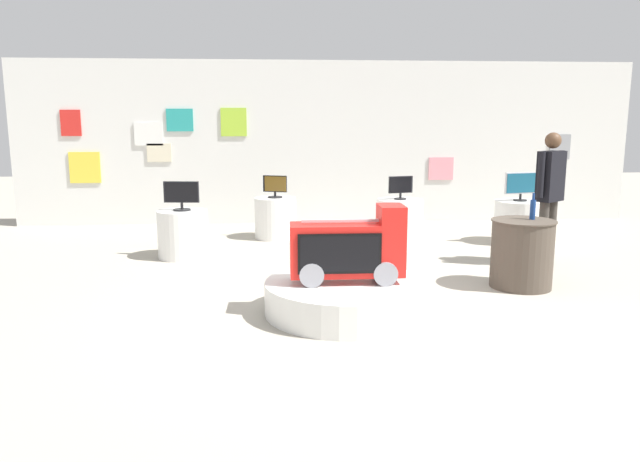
# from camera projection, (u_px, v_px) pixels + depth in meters

# --- Properties ---
(ground_plane) EXTENTS (30.00, 30.00, 0.00)m
(ground_plane) POSITION_uv_depth(u_px,v_px,m) (373.00, 304.00, 6.12)
(ground_plane) COLOR #A8A091
(back_wall_display) EXTENTS (11.06, 0.13, 2.88)m
(back_wall_display) POSITION_uv_depth(u_px,v_px,m) (328.00, 143.00, 10.81)
(back_wall_display) COLOR silver
(back_wall_display) RESTS_ON ground
(main_display_pedestal) EXTENTS (1.58, 1.58, 0.31)m
(main_display_pedestal) POSITION_uv_depth(u_px,v_px,m) (346.00, 297.00, 5.81)
(main_display_pedestal) COLOR white
(main_display_pedestal) RESTS_ON ground
(novelty_firetruck_tv) EXTENTS (1.08, 0.42, 0.74)m
(novelty_firetruck_tv) POSITION_uv_depth(u_px,v_px,m) (349.00, 251.00, 5.72)
(novelty_firetruck_tv) COLOR gray
(novelty_firetruck_tv) RESTS_ON main_display_pedestal
(display_pedestal_left_rear) EXTENTS (0.71, 0.71, 0.64)m
(display_pedestal_left_rear) POSITION_uv_depth(u_px,v_px,m) (400.00, 220.00, 9.31)
(display_pedestal_left_rear) COLOR white
(display_pedestal_left_rear) RESTS_ON ground
(tv_on_left_rear) EXTENTS (0.39, 0.18, 0.36)m
(tv_on_left_rear) POSITION_uv_depth(u_px,v_px,m) (401.00, 187.00, 9.21)
(tv_on_left_rear) COLOR black
(tv_on_left_rear) RESTS_ON display_pedestal_left_rear
(display_pedestal_center_rear) EXTENTS (0.73, 0.73, 0.64)m
(display_pedestal_center_rear) POSITION_uv_depth(u_px,v_px,m) (519.00, 222.00, 9.14)
(display_pedestal_center_rear) COLOR white
(display_pedestal_center_rear) RESTS_ON ground
(tv_on_center_rear) EXTENTS (0.54, 0.20, 0.43)m
(tv_on_center_rear) POSITION_uv_depth(u_px,v_px,m) (521.00, 185.00, 9.03)
(tv_on_center_rear) COLOR black
(tv_on_center_rear) RESTS_ON display_pedestal_center_rear
(display_pedestal_right_rear) EXTENTS (0.65, 0.65, 0.64)m
(display_pedestal_right_rear) POSITION_uv_depth(u_px,v_px,m) (275.00, 218.00, 9.52)
(display_pedestal_right_rear) COLOR white
(display_pedestal_right_rear) RESTS_ON ground
(tv_on_right_rear) EXTENTS (0.37, 0.23, 0.35)m
(tv_on_right_rear) POSITION_uv_depth(u_px,v_px,m) (275.00, 186.00, 9.42)
(tv_on_right_rear) COLOR black
(tv_on_right_rear) RESTS_ON display_pedestal_right_rear
(display_pedestal_far_right) EXTENTS (0.68, 0.68, 0.64)m
(display_pedestal_far_right) POSITION_uv_depth(u_px,v_px,m) (183.00, 234.00, 8.16)
(display_pedestal_far_right) COLOR white
(display_pedestal_far_right) RESTS_ON ground
(tv_on_far_right) EXTENTS (0.48, 0.23, 0.39)m
(tv_on_far_right) POSITION_uv_depth(u_px,v_px,m) (181.00, 195.00, 8.06)
(tv_on_far_right) COLOR black
(tv_on_far_right) RESTS_ON display_pedestal_far_right
(side_table_round) EXTENTS (0.70, 0.70, 0.76)m
(side_table_round) POSITION_uv_depth(u_px,v_px,m) (522.00, 253.00, 6.68)
(side_table_round) COLOR #4C4238
(side_table_round) RESTS_ON ground
(bottle_on_side_table) EXTENTS (0.06, 0.06, 0.29)m
(bottle_on_side_table) POSITION_uv_depth(u_px,v_px,m) (533.00, 209.00, 6.63)
(bottle_on_side_table) COLOR navy
(bottle_on_side_table) RESTS_ON side_table_round
(shopper_browsing_near_truck) EXTENTS (0.47, 0.39, 1.69)m
(shopper_browsing_near_truck) POSITION_uv_depth(u_px,v_px,m) (550.00, 189.00, 7.59)
(shopper_browsing_near_truck) COLOR #38332D
(shopper_browsing_near_truck) RESTS_ON ground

